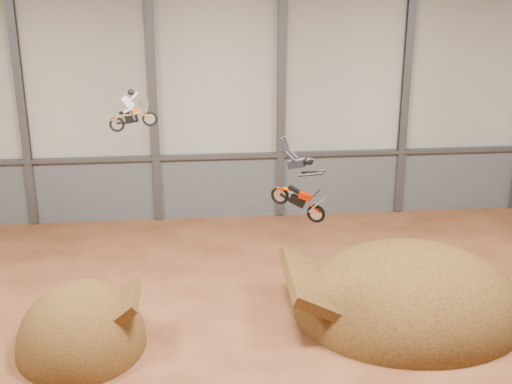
% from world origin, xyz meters
% --- Properties ---
extents(floor, '(40.00, 40.00, 0.00)m').
position_xyz_m(floor, '(0.00, 0.00, 0.00)').
color(floor, '#532816').
rests_on(floor, ground).
extents(back_wall, '(40.00, 0.10, 14.00)m').
position_xyz_m(back_wall, '(0.00, 15.00, 7.00)').
color(back_wall, '#A9A495').
rests_on(back_wall, ground).
extents(lower_band_back, '(39.80, 0.18, 3.50)m').
position_xyz_m(lower_band_back, '(0.00, 14.90, 1.75)').
color(lower_band_back, '#53565A').
rests_on(lower_band_back, ground).
extents(steel_rail, '(39.80, 0.35, 0.20)m').
position_xyz_m(steel_rail, '(0.00, 14.75, 3.55)').
color(steel_rail, '#47494F').
rests_on(steel_rail, lower_band_back).
extents(steel_column_1, '(0.40, 0.36, 13.90)m').
position_xyz_m(steel_column_1, '(-10.00, 14.80, 7.00)').
color(steel_column_1, '#47494F').
rests_on(steel_column_1, ground).
extents(steel_column_2, '(0.40, 0.36, 13.90)m').
position_xyz_m(steel_column_2, '(-3.33, 14.80, 7.00)').
color(steel_column_2, '#47494F').
rests_on(steel_column_2, ground).
extents(steel_column_3, '(0.40, 0.36, 13.90)m').
position_xyz_m(steel_column_3, '(3.33, 14.80, 7.00)').
color(steel_column_3, '#47494F').
rests_on(steel_column_3, ground).
extents(steel_column_4, '(0.40, 0.36, 13.90)m').
position_xyz_m(steel_column_4, '(10.00, 14.80, 7.00)').
color(steel_column_4, '#47494F').
rests_on(steel_column_4, ground).
extents(takeoff_ramp, '(4.91, 5.67, 4.91)m').
position_xyz_m(takeoff_ramp, '(-5.78, 2.35, 0.00)').
color(takeoff_ramp, '#3A230E').
rests_on(takeoff_ramp, ground).
extents(landing_ramp, '(9.63, 8.52, 5.56)m').
position_xyz_m(landing_ramp, '(7.40, 3.76, 0.00)').
color(landing_ramp, '#3A230E').
rests_on(landing_ramp, ground).
extents(fmx_rider_a, '(2.19, 0.74, 2.04)m').
position_xyz_m(fmx_rider_a, '(-3.63, 6.43, 8.29)').
color(fmx_rider_a, '#CE5C14').
extents(fmx_rider_b, '(3.43, 2.39, 3.23)m').
position_xyz_m(fmx_rider_b, '(2.23, 1.69, 6.70)').
color(fmx_rider_b, '#B82000').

